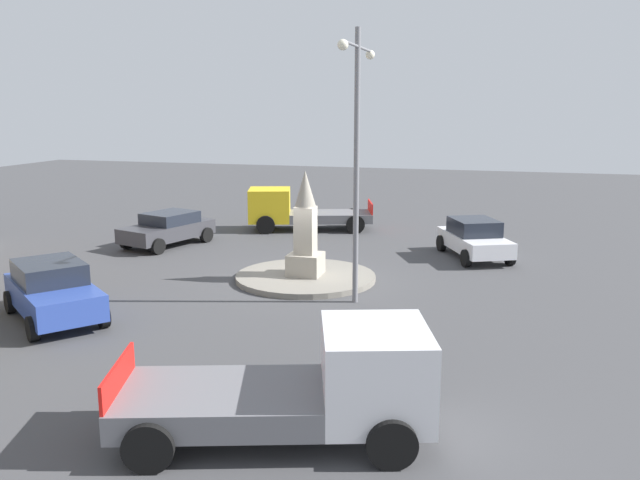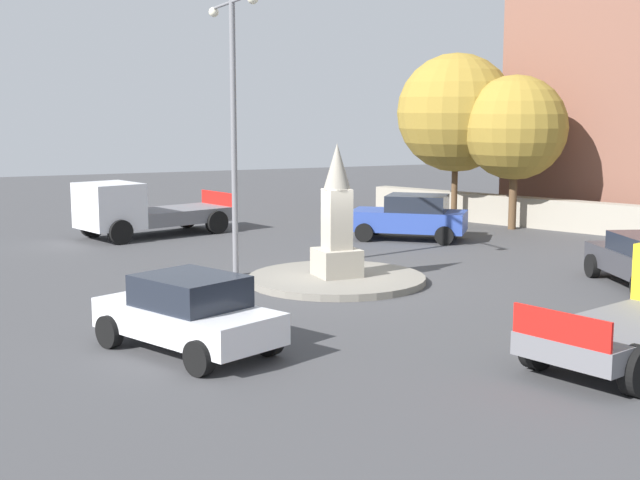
{
  "view_description": "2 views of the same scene",
  "coord_description": "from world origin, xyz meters",
  "px_view_note": "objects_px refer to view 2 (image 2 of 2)",
  "views": [
    {
      "loc": [
        -20.25,
        -6.23,
        5.75
      ],
      "look_at": [
        -0.24,
        -0.57,
        1.45
      ],
      "focal_mm": 36.64,
      "sensor_mm": 36.0,
      "label": 1
    },
    {
      "loc": [
        20.6,
        -9.23,
        4.63
      ],
      "look_at": [
        -0.12,
        -0.43,
        1.15
      ],
      "focal_mm": 48.87,
      "sensor_mm": 36.0,
      "label": 2
    }
  ],
  "objects_px": {
    "monument": "(337,222)",
    "tree_near_wall": "(515,128)",
    "car_white_approaching": "(188,313)",
    "corner_building": "(631,96)",
    "truck_white_near_island": "(138,210)",
    "tree_mid_cluster": "(456,113)",
    "car_blue_far_side": "(411,217)",
    "streetlamp": "(233,101)"
  },
  "relations": [
    {
      "from": "corner_building",
      "to": "tree_mid_cluster",
      "type": "xyz_separation_m",
      "value": [
        -0.69,
        -8.08,
        -0.69
      ]
    },
    {
      "from": "car_white_approaching",
      "to": "truck_white_near_island",
      "type": "bearing_deg",
      "value": 172.16
    },
    {
      "from": "car_white_approaching",
      "to": "corner_building",
      "type": "bearing_deg",
      "value": 120.36
    },
    {
      "from": "streetlamp",
      "to": "tree_mid_cluster",
      "type": "bearing_deg",
      "value": 121.66
    },
    {
      "from": "monument",
      "to": "tree_near_wall",
      "type": "xyz_separation_m",
      "value": [
        -6.62,
        10.24,
        2.2
      ]
    },
    {
      "from": "tree_near_wall",
      "to": "monument",
      "type": "bearing_deg",
      "value": -57.11
    },
    {
      "from": "monument",
      "to": "truck_white_near_island",
      "type": "relative_size",
      "value": 0.61
    },
    {
      "from": "truck_white_near_island",
      "to": "tree_mid_cluster",
      "type": "relative_size",
      "value": 0.87
    },
    {
      "from": "tree_near_wall",
      "to": "car_white_approaching",
      "type": "bearing_deg",
      "value": -53.43
    },
    {
      "from": "car_blue_far_side",
      "to": "truck_white_near_island",
      "type": "relative_size",
      "value": 0.72
    },
    {
      "from": "car_blue_far_side",
      "to": "truck_white_near_island",
      "type": "bearing_deg",
      "value": -116.41
    },
    {
      "from": "monument",
      "to": "car_white_approaching",
      "type": "bearing_deg",
      "value": -47.15
    },
    {
      "from": "streetlamp",
      "to": "car_blue_far_side",
      "type": "relative_size",
      "value": 1.89
    },
    {
      "from": "car_white_approaching",
      "to": "corner_building",
      "type": "xyz_separation_m",
      "value": [
        -13.16,
        22.46,
        4.28
      ]
    },
    {
      "from": "car_white_approaching",
      "to": "truck_white_near_island",
      "type": "xyz_separation_m",
      "value": [
        -14.96,
        2.06,
        0.19
      ]
    },
    {
      "from": "car_blue_far_side",
      "to": "tree_near_wall",
      "type": "relative_size",
      "value": 0.72
    },
    {
      "from": "car_white_approaching",
      "to": "corner_building",
      "type": "relative_size",
      "value": 0.41
    },
    {
      "from": "monument",
      "to": "tree_near_wall",
      "type": "distance_m",
      "value": 12.39
    },
    {
      "from": "monument",
      "to": "car_blue_far_side",
      "type": "bearing_deg",
      "value": 136.97
    },
    {
      "from": "car_blue_far_side",
      "to": "tree_mid_cluster",
      "type": "xyz_separation_m",
      "value": [
        -3.16,
        3.7,
        3.54
      ]
    },
    {
      "from": "car_white_approaching",
      "to": "tree_mid_cluster",
      "type": "height_order",
      "value": "tree_mid_cluster"
    },
    {
      "from": "car_blue_far_side",
      "to": "corner_building",
      "type": "xyz_separation_m",
      "value": [
        -2.47,
        11.78,
        4.23
      ]
    },
    {
      "from": "monument",
      "to": "tree_near_wall",
      "type": "relative_size",
      "value": 0.6
    },
    {
      "from": "tree_mid_cluster",
      "to": "monument",
      "type": "bearing_deg",
      "value": -45.51
    },
    {
      "from": "monument",
      "to": "tree_mid_cluster",
      "type": "height_order",
      "value": "tree_mid_cluster"
    },
    {
      "from": "streetlamp",
      "to": "corner_building",
      "type": "height_order",
      "value": "corner_building"
    },
    {
      "from": "car_blue_far_side",
      "to": "truck_white_near_island",
      "type": "distance_m",
      "value": 9.62
    },
    {
      "from": "corner_building",
      "to": "truck_white_near_island",
      "type": "bearing_deg",
      "value": -95.06
    },
    {
      "from": "truck_white_near_island",
      "to": "tree_near_wall",
      "type": "xyz_separation_m",
      "value": [
        3.46,
        13.45,
        2.86
      ]
    },
    {
      "from": "car_blue_far_side",
      "to": "tree_mid_cluster",
      "type": "height_order",
      "value": "tree_mid_cluster"
    },
    {
      "from": "monument",
      "to": "tree_near_wall",
      "type": "bearing_deg",
      "value": 122.89
    },
    {
      "from": "corner_building",
      "to": "streetlamp",
      "type": "bearing_deg",
      "value": -72.06
    },
    {
      "from": "car_blue_far_side",
      "to": "truck_white_near_island",
      "type": "height_order",
      "value": "truck_white_near_island"
    },
    {
      "from": "streetlamp",
      "to": "car_white_approaching",
      "type": "height_order",
      "value": "streetlamp"
    },
    {
      "from": "streetlamp",
      "to": "truck_white_near_island",
      "type": "relative_size",
      "value": 1.36
    },
    {
      "from": "monument",
      "to": "car_white_approaching",
      "type": "xyz_separation_m",
      "value": [
        4.88,
        -5.26,
        -0.86
      ]
    },
    {
      "from": "monument",
      "to": "streetlamp",
      "type": "height_order",
      "value": "streetlamp"
    },
    {
      "from": "tree_mid_cluster",
      "to": "tree_near_wall",
      "type": "bearing_deg",
      "value": 25.7
    },
    {
      "from": "monument",
      "to": "car_blue_far_side",
      "type": "distance_m",
      "value": 7.98
    },
    {
      "from": "truck_white_near_island",
      "to": "corner_building",
      "type": "xyz_separation_m",
      "value": [
        1.81,
        20.4,
        4.09
      ]
    },
    {
      "from": "corner_building",
      "to": "tree_near_wall",
      "type": "distance_m",
      "value": 7.25
    },
    {
      "from": "streetlamp",
      "to": "tree_near_wall",
      "type": "bearing_deg",
      "value": 110.41
    }
  ]
}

